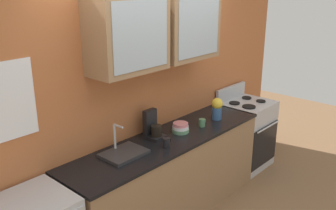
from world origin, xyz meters
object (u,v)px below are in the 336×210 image
Objects in this scene: bowl_stack at (180,128)px; coffee_maker at (153,127)px; stove_range at (245,134)px; sink_faucet at (124,152)px; cup_near_bowls at (202,123)px; cup_near_sink at (166,143)px; vase at (217,108)px.

bowl_stack is 0.32m from coffee_maker.
stove_range is 2.71× the size of sink_faucet.
stove_range is at bearing -0.76° from bowl_stack.
sink_faucet is at bearing -169.73° from coffee_maker.
sink_faucet is at bearing 173.90° from cup_near_bowls.
stove_range is 1.74m from coffee_maker.
bowl_stack is at bearing 165.63° from cup_near_bowls.
cup_near_bowls is (0.66, 0.07, -0.01)m from cup_near_sink.
coffee_maker is (-0.29, 0.13, 0.06)m from bowl_stack.
sink_faucet reaches higher than stove_range.
sink_faucet is 0.43m from cup_near_sink.
stove_range is at bearing -1.56° from sink_faucet.
coffee_maker is at bearing 72.12° from cup_near_sink.
coffee_maker is (-0.87, 0.19, -0.03)m from vase.
vase is at bearing -4.25° from sink_faucet.
cup_near_bowls is at bearing -177.53° from vase.
sink_faucet is 1.57× the size of vase.
bowl_stack is at bearing 20.68° from cup_near_sink.
stove_range is 3.76× the size of coffee_maker.
bowl_stack is 0.72× the size of vase.
cup_near_sink is at bearing -107.88° from coffee_maker.
cup_near_bowls is 0.36× the size of coffee_maker.
coffee_maker is at bearing 156.59° from bowl_stack.
vase is at bearing 2.47° from cup_near_bowls.
stove_range reaches higher than cup_near_sink.
stove_range is 1.80m from cup_near_sink.
cup_near_bowls is at bearing -6.10° from sink_faucet.
coffee_maker is (0.09, 0.27, 0.06)m from cup_near_sink.
coffee_maker reaches higher than cup_near_sink.
vase is at bearing -176.85° from stove_range.
vase reaches higher than stove_range.
coffee_maker reaches higher than stove_range.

